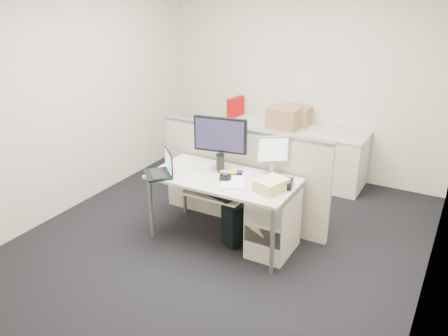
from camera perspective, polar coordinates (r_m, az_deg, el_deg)
The scene contains 28 objects.
floor at distance 5.17m, azimuth -0.07°, elevation -8.61°, with size 4.00×4.50×0.01m, color black.
wall_back at distance 6.63m, azimuth 9.52°, elevation 10.69°, with size 4.00×0.02×2.70m, color beige.
wall_front at distance 2.99m, azimuth -21.43°, elevation -5.21°, with size 4.00×0.02×2.70m, color beige.
wall_left at distance 5.83m, azimuth -17.77°, elevation 8.34°, with size 0.02×4.50×2.70m, color beige.
wall_right at distance 4.10m, azimuth 25.22°, elevation 1.57°, with size 0.02×4.50×2.70m, color beige.
desk at distance 4.86m, azimuth -0.08°, elevation -1.83°, with size 1.50×0.75×0.73m.
keyboard_tray at distance 4.74m, azimuth -1.13°, elevation -3.10°, with size 0.62×0.32×0.02m, color #B6B4AA.
drawer_pedestal at distance 4.84m, azimuth 5.96°, elevation -6.56°, with size 0.40×0.55×0.65m, color #BAAFA0.
cubicle_partition at distance 5.27m, azimuth 2.26°, elevation -1.22°, with size 2.00×0.06×1.10m, color #BDAF96.
back_counter at distance 6.61m, azimuth 8.03°, elevation 1.80°, with size 2.00×0.60×0.72m, color #BAAFA0.
monitor_main at distance 4.94m, azimuth -0.44°, elevation 2.95°, with size 0.57×0.22×0.57m, color black.
monitor_small at distance 4.87m, azimuth 5.88°, elevation 1.50°, with size 0.33×0.17×0.41m, color #B7B7BC.
laptop at distance 4.89m, azimuth -8.06°, elevation 0.47°, with size 0.33×0.25×0.25m, color black.
trackball at distance 4.76m, azimuth 0.16°, elevation -1.18°, with size 0.12×0.12×0.05m, color black.
desk_phone at distance 4.66m, azimuth 6.89°, elevation -1.79°, with size 0.22×0.18×0.07m, color black.
paper_stack at distance 4.70m, azimuth 1.06°, elevation -1.74°, with size 0.23×0.29×0.01m, color white.
sticky_pad at distance 4.81m, azimuth 0.58°, elevation -1.20°, with size 0.08×0.08×0.01m, color yellow.
travel_mug at distance 4.94m, azimuth -0.44°, elevation 0.55°, with size 0.09×0.09×0.18m, color black.
banana at distance 4.91m, azimuth 0.49°, elevation -0.49°, with size 0.19×0.05×0.04m, color #FFF538.
cellphone at distance 4.94m, azimuth 1.88°, elevation -0.54°, with size 0.06×0.11×0.01m, color black.
manila_folders at distance 4.55m, azimuth 5.70°, elevation -2.03°, with size 0.23×0.29×0.11m, color #DDCE81.
keyboard at distance 4.68m, azimuth -0.84°, elevation -3.16°, with size 0.41×0.15×0.02m, color black.
pc_tower_desk at distance 5.06m, azimuth 2.50°, elevation -6.39°, with size 0.19×0.48×0.45m, color black.
pc_tower_spare_dark at distance 7.02m, azimuth -3.87°, elevation 1.72°, with size 0.16×0.41×0.38m, color black.
pc_tower_spare_silver at distance 7.26m, azimuth -1.33°, elevation 2.86°, with size 0.20×0.50×0.47m, color #B7B7BC.
cardboard_box_left at distance 6.37m, azimuth 7.22°, elevation 5.91°, with size 0.41×0.30×0.30m, color #A8815A.
cardboard_box_right at distance 6.56m, azimuth 8.65°, elevation 6.17°, with size 0.37×0.29×0.27m, color #A8815A.
red_binder at distance 6.86m, azimuth 1.40°, elevation 7.26°, with size 0.08×0.32×0.30m, color #A20908.
Camera 1 is at (2.14, -3.88, 2.66)m, focal length 38.00 mm.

